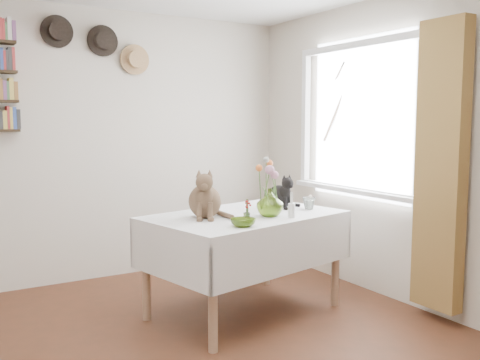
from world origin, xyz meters
TOP-DOWN VIEW (x-y plane):
  - room at (0.00, 0.00)m, footprint 4.08×4.58m
  - window at (1.97, 0.80)m, footprint 0.12×1.52m
  - curtain at (1.90, -0.12)m, footprint 0.12×0.38m
  - dining_table at (0.77, 0.75)m, footprint 1.60×1.21m
  - tabby_cat at (0.44, 0.78)m, footprint 0.37×0.40m
  - black_cat at (1.17, 0.87)m, footprint 0.21×0.26m
  - flower_vase at (0.88, 0.58)m, footprint 0.23×0.23m
  - green_bowl at (0.51, 0.35)m, footprint 0.22×0.22m
  - drinking_glass at (1.33, 0.68)m, footprint 0.13×0.13m
  - candlestick at (0.99, 0.45)m, footprint 0.05×0.05m
  - berry_jar at (0.59, 0.43)m, footprint 0.05×0.05m
  - porcelain_figurine at (1.42, 0.78)m, footprint 0.05×0.05m
  - flower_bouquet at (0.88, 0.59)m, footprint 0.17×0.12m
  - wall_hats at (0.12, 2.19)m, footprint 0.98×0.09m

SIDE VIEW (x-z plane):
  - dining_table at x=0.77m, z-range 0.20..0.97m
  - green_bowl at x=0.51m, z-range 0.77..0.83m
  - porcelain_figurine at x=1.42m, z-range 0.77..0.87m
  - drinking_glass at x=1.33m, z-range 0.77..0.87m
  - candlestick at x=0.99m, z-range 0.74..0.93m
  - berry_jar at x=0.59m, z-range 0.76..0.95m
  - flower_vase at x=0.88m, z-range 0.77..0.98m
  - black_cat at x=1.17m, z-range 0.77..1.06m
  - tabby_cat at x=0.44m, z-range 0.77..1.15m
  - flower_bouquet at x=0.88m, z-range 0.92..1.31m
  - curtain at x=1.90m, z-range 0.10..2.20m
  - room at x=0.00m, z-range -0.04..2.54m
  - window at x=1.97m, z-range 0.74..2.06m
  - wall_hats at x=0.12m, z-range 1.93..2.41m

